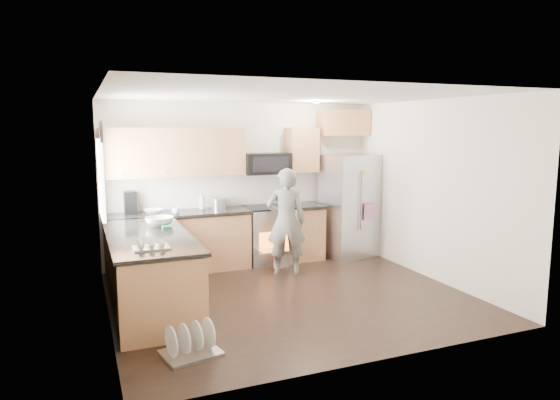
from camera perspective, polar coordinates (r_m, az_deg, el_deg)
name	(u,v)px	position (r m, az deg, el deg)	size (l,w,h in m)	color
ground	(290,296)	(6.69, 1.11, -10.93)	(4.50, 4.50, 0.00)	black
room_shell	(287,169)	(6.34, 0.78, 3.52)	(4.54, 4.04, 2.62)	white
back_cabinet_run	(212,207)	(7.89, -7.80, -0.81)	(4.45, 0.64, 2.50)	#B27047
peninsula	(150,271)	(6.35, -14.64, -7.88)	(0.96, 2.36, 1.04)	#B27047
stove_range	(269,222)	(8.16, -1.28, -2.48)	(0.76, 0.97, 1.79)	#B7B7BC
refrigerator	(349,206)	(8.60, 7.94, -0.66)	(0.96, 0.80, 1.75)	#B7B7BC
person	(286,222)	(7.46, 0.71, -2.49)	(0.59, 0.39, 1.61)	gray
dish_rack	(191,346)	(5.14, -10.18, -16.10)	(0.62, 0.53, 0.33)	#B7B7BC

